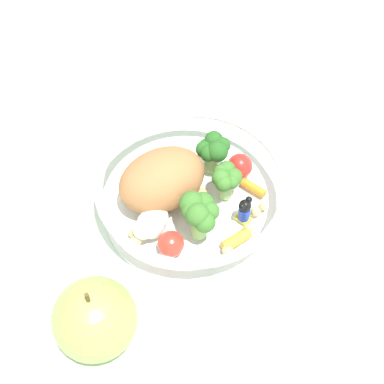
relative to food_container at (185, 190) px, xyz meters
name	(u,v)px	position (x,y,z in m)	size (l,w,h in m)	color
ground_plane	(190,215)	(0.01, 0.00, -0.03)	(2.40, 2.40, 0.00)	silver
food_container	(185,190)	(0.00, 0.00, 0.00)	(0.20, 0.20, 0.07)	white
loose_apple	(95,319)	(0.07, -0.15, 0.01)	(0.08, 0.08, 0.09)	#8CB74C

